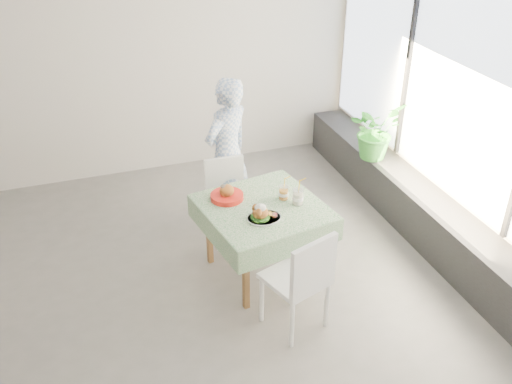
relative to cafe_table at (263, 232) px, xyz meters
name	(u,v)px	position (x,y,z in m)	size (l,w,h in m)	color
floor	(160,293)	(-1.00, 0.00, -0.46)	(6.00, 6.00, 0.00)	#5E5B59
wall_back	(109,65)	(-1.00, 2.50, 0.94)	(6.00, 0.02, 2.80)	silver
wall_right	(462,111)	(2.00, 0.00, 0.94)	(0.02, 5.00, 2.80)	silver
window_pane	(464,86)	(1.97, 0.00, 1.19)	(0.01, 4.80, 2.18)	#D1E0F9
window_ledge	(426,217)	(1.80, 0.00, -0.21)	(0.40, 4.80, 0.50)	black
cafe_table	(263,232)	(0.00, 0.00, 0.00)	(1.20, 1.20, 0.74)	brown
chair_far	(230,216)	(-0.13, 0.66, -0.20)	(0.41, 0.41, 0.86)	white
chair_near	(296,297)	(0.01, -0.78, -0.16)	(0.58, 0.58, 0.96)	white
diner	(227,154)	(-0.05, 0.97, 0.36)	(0.60, 0.39, 1.64)	#819ECF
main_dish	(262,214)	(-0.08, -0.21, 0.33)	(0.30, 0.30, 0.16)	white
juice_cup_orange	(284,193)	(0.22, 0.06, 0.34)	(0.09, 0.09, 0.27)	white
juice_cup_lemonade	(298,197)	(0.31, -0.07, 0.35)	(0.11, 0.11, 0.30)	white
second_dish	(227,195)	(-0.27, 0.23, 0.32)	(0.31, 0.31, 0.15)	#B51B12
potted_plant	(375,130)	(1.69, 0.98, 0.37)	(0.59, 0.51, 0.65)	#2D7B29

